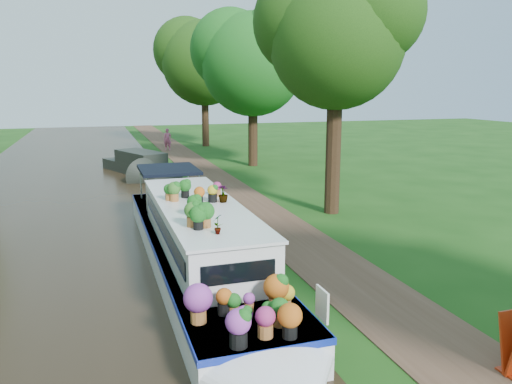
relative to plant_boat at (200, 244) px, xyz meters
The scene contains 10 objects.
ground 3.06m from the plant_boat, 40.15° to the left, with size 100.00×100.00×0.00m, color #164110.
canal_water 4.29m from the plant_boat, 153.16° to the left, with size 10.00×100.00×0.02m, color black.
towpath 4.03m from the plant_boat, 28.82° to the left, with size 2.20×100.00×0.03m, color #4B3223.
plant_boat is the anchor object (origin of this frame).
tree_near_overhang 9.70m from the plant_boat, 39.42° to the left, with size 5.52×5.28×8.99m.
tree_near_mid 19.10m from the plant_boat, 68.37° to the left, with size 6.90×6.60×9.40m.
tree_near_far 29.33m from the plant_boat, 77.45° to the left, with size 7.59×7.26×10.30m.
second_boat 15.86m from the plant_boat, 90.00° to the left, with size 3.91×6.88×1.25m.
pedestrian_pink 26.04m from the plant_boat, 83.61° to the left, with size 0.59×0.39×1.63m, color #C45079.
verge_plant 7.12m from the plant_boat, 76.55° to the left, with size 0.41×0.36×0.46m, color #2E631D.
Camera 1 is at (-4.58, -13.54, 4.65)m, focal length 35.00 mm.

